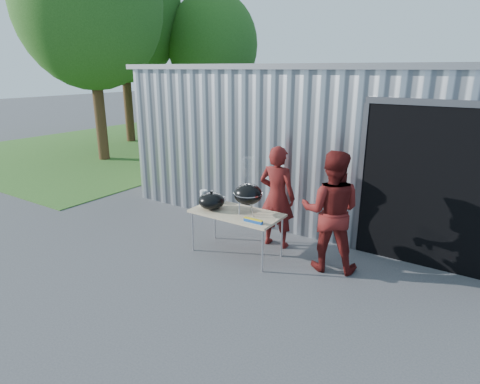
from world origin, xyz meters
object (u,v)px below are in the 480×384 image
Objects in this scene: folding_table at (236,214)px; kettle_grill at (248,190)px; person_cook at (277,197)px; person_bystander at (331,211)px.

kettle_grill reaches higher than folding_table.
person_cook is (0.17, 0.66, -0.27)m from kettle_grill.
person_bystander reaches higher than person_cook.
person_bystander is at bearing 160.74° from person_cook.
person_bystander is at bearing 14.63° from folding_table.
person_cook reaches higher than kettle_grill.
folding_table is at bearing -174.64° from kettle_grill.
kettle_grill is (0.21, 0.02, 0.46)m from folding_table.
person_bystander reaches higher than kettle_grill.
folding_table is 0.80m from person_cook.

